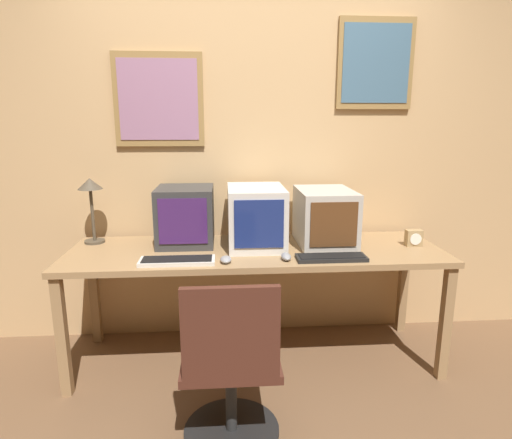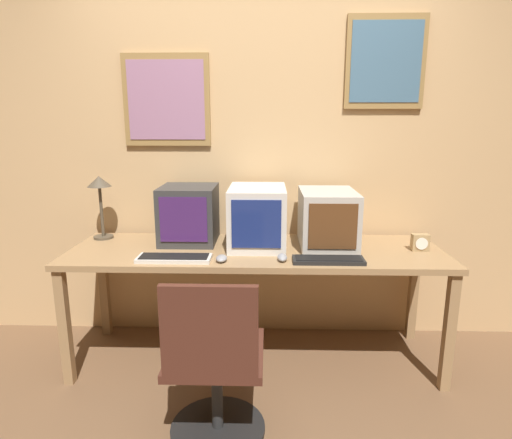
% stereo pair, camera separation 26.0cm
% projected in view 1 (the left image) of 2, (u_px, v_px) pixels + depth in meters
% --- Properties ---
extents(wall_back, '(8.00, 0.08, 2.60)m').
position_uv_depth(wall_back, '(252.00, 153.00, 2.94)').
color(wall_back, tan).
rests_on(wall_back, ground_plane).
extents(desk, '(2.30, 0.71, 0.75)m').
position_uv_depth(desk, '(256.00, 259.00, 2.67)').
color(desk, '#99754C').
rests_on(desk, ground_plane).
extents(monitor_left, '(0.35, 0.38, 0.37)m').
position_uv_depth(monitor_left, '(186.00, 216.00, 2.73)').
color(monitor_left, '#333333').
rests_on(monitor_left, desk).
extents(monitor_center, '(0.35, 0.48, 0.37)m').
position_uv_depth(monitor_center, '(256.00, 217.00, 2.69)').
color(monitor_center, beige).
rests_on(monitor_center, desk).
extents(monitor_right, '(0.34, 0.47, 0.35)m').
position_uv_depth(monitor_right, '(325.00, 217.00, 2.73)').
color(monitor_right, '#B7B2A8').
rests_on(monitor_right, desk).
extents(keyboard_main, '(0.42, 0.15, 0.03)m').
position_uv_depth(keyboard_main, '(177.00, 261.00, 2.38)').
color(keyboard_main, beige).
rests_on(keyboard_main, desk).
extents(keyboard_side, '(0.40, 0.13, 0.03)m').
position_uv_depth(keyboard_side, '(331.00, 257.00, 2.44)').
color(keyboard_side, black).
rests_on(keyboard_side, desk).
extents(mouse_near_keyboard, '(0.06, 0.10, 0.03)m').
position_uv_depth(mouse_near_keyboard, '(226.00, 259.00, 2.39)').
color(mouse_near_keyboard, gray).
rests_on(mouse_near_keyboard, desk).
extents(mouse_far_corner, '(0.06, 0.11, 0.04)m').
position_uv_depth(mouse_far_corner, '(286.00, 257.00, 2.44)').
color(mouse_far_corner, gray).
rests_on(mouse_far_corner, desk).
extents(desk_clock, '(0.10, 0.06, 0.10)m').
position_uv_depth(desk_clock, '(414.00, 238.00, 2.70)').
color(desk_clock, '#A38456').
rests_on(desk_clock, desk).
extents(desk_lamp, '(0.15, 0.15, 0.42)m').
position_uv_depth(desk_lamp, '(91.00, 193.00, 2.71)').
color(desk_lamp, '#4C4233').
rests_on(desk_lamp, desk).
extents(office_chair, '(0.48, 0.48, 0.86)m').
position_uv_depth(office_chair, '(231.00, 373.00, 2.00)').
color(office_chair, black).
rests_on(office_chair, ground_plane).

